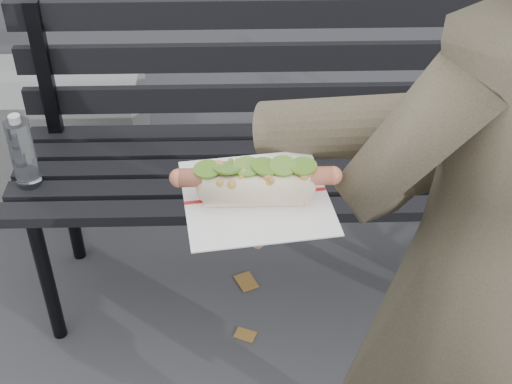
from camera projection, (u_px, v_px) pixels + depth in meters
park_bench at (280, 138)px, 1.98m from camera, size 1.50×0.44×0.88m
person at (482, 273)px, 1.18m from camera, size 0.67×0.55×1.58m
held_hotdog at (390, 141)px, 0.97m from camera, size 0.62×0.31×0.20m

